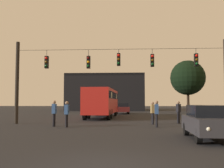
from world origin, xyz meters
TOP-DOWN VIEW (x-y plane):
  - ground_plane at (0.00, 24.50)m, footprint 168.00×168.00m
  - overhead_signal_span at (0.02, 13.68)m, footprint 16.13×0.44m
  - city_bus at (-2.11, 22.47)m, footprint 2.89×11.08m
  - car_near_right at (4.30, 5.57)m, footprint 1.96×4.39m
  - car_far_left at (-0.15, 31.93)m, footprint 2.03×4.41m
  - pedestrian_crossing_left at (4.59, 14.75)m, footprint 0.35×0.42m
  - pedestrian_crossing_center at (-4.38, 11.53)m, footprint 0.26×0.38m
  - pedestrian_crossing_right at (2.49, 13.68)m, footprint 0.30×0.40m
  - pedestrian_near_bus at (-3.39, 10.99)m, footprint 0.27×0.38m
  - pedestrian_trailing at (2.56, 11.41)m, footprint 0.26×0.37m
  - corner_building at (-3.81, 49.50)m, footprint 15.06×11.99m
  - tree_left_silhouette at (9.94, 36.16)m, footprint 5.40×5.40m

SIDE VIEW (x-z plane):
  - ground_plane at x=0.00m, z-range 0.00..0.00m
  - car_near_right at x=4.30m, z-range 0.04..1.56m
  - car_far_left at x=-0.15m, z-range 0.04..1.56m
  - pedestrian_crossing_right at x=2.49m, z-range 0.11..1.80m
  - pedestrian_near_bus at x=-3.39m, z-range 0.12..1.83m
  - pedestrian_crossing_left at x=4.59m, z-range 0.12..1.86m
  - pedestrian_trailing at x=2.56m, z-range 0.12..1.88m
  - pedestrian_crossing_center at x=-4.38m, z-range 0.12..1.90m
  - city_bus at x=-2.11m, z-range 0.37..3.37m
  - corner_building at x=-3.81m, z-range 0.00..7.10m
  - overhead_signal_span at x=0.02m, z-range 0.56..6.92m
  - tree_left_silhouette at x=9.94m, z-range 1.36..9.51m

